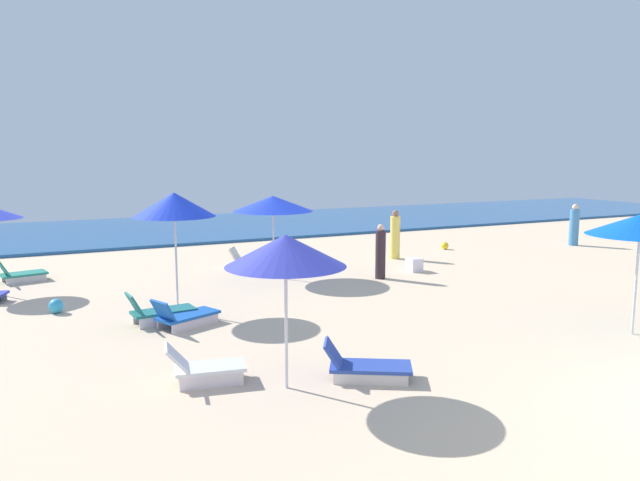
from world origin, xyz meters
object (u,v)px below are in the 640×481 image
Objects in this scene: lounge_chair_1_0 at (204,368)px; lounge_chair_4_0 at (184,316)px; umbrella_3 at (640,225)px; beachgoer_1 at (395,236)px; umbrella_4 at (174,205)px; beachgoer_2 at (380,253)px; lounge_chair_1_1 at (364,366)px; lounge_chair_4_1 at (159,312)px; cooler_box_2 at (414,265)px; lounge_chair_0_0 at (251,261)px; lounge_chair_2_1 at (19,273)px; umbrella_0 at (273,204)px; beach_ball_1 at (445,246)px; beachgoer_0 at (574,226)px; beach_ball_0 at (56,306)px; umbrella_1 at (286,251)px.

lounge_chair_1_0 is 3.34m from lounge_chair_4_0.
beachgoer_1 is (0.43, 9.60, -1.45)m from umbrella_3.
umbrella_4 is 1.73× the size of beachgoer_2.
umbrella_3 reaches higher than lounge_chair_1_1.
lounge_chair_4_1 is (-8.58, 4.99, -1.99)m from umbrella_3.
lounge_chair_1_1 is 9.33m from cooler_box_2.
lounge_chair_1_0 is at bearing -97.46° from umbrella_4.
beachgoer_1 is 1.05× the size of beachgoer_2.
lounge_chair_0_0 is at bearing 52.14° from umbrella_4.
lounge_chair_4_0 is (3.22, -6.51, -0.02)m from lounge_chair_2_1.
lounge_chair_1_1 is 1.03× the size of lounge_chair_4_1.
umbrella_3 reaches higher than lounge_chair_0_0.
umbrella_0 is 4.34m from umbrella_4.
beach_ball_1 is at bearing -71.52° from lounge_chair_4_1.
beachgoer_0 is (13.28, -0.88, 0.52)m from lounge_chair_0_0.
lounge_chair_4_1 is (0.02, 3.80, 0.00)m from lounge_chair_1_0.
beach_ball_0 is 10.32m from cooler_box_2.
umbrella_1 is at bearing -84.31° from umbrella_4.
beachgoer_0 is 5.49m from beach_ball_1.
beach_ball_0 is (-4.37, 6.64, -0.06)m from lounge_chair_1_1.
umbrella_1 is 18.24m from beachgoer_0.
beachgoer_0 reaches higher than lounge_chair_1_1.
lounge_chair_1_0 is at bearing -177.02° from lounge_chair_2_1.
umbrella_3 is (4.75, -9.96, 2.00)m from lounge_chair_0_0.
beach_ball_0 is at bearing 115.71° from umbrella_1.
umbrella_4 is at bearing -123.20° from beachgoer_0.
umbrella_4 is at bearing -110.27° from beachgoer_2.
lounge_chair_1_1 is (1.28, -0.21, -1.97)m from umbrella_1.
lounge_chair_4_1 is at bearing 56.75° from lounge_chair_1_1.
lounge_chair_1_1 is 17.18m from beachgoer_0.
umbrella_0 is 1.43× the size of beachgoer_1.
umbrella_3 is 5.32× the size of cooler_box_2.
umbrella_0 is 13.20m from beachgoer_0.
umbrella_1 reaches higher than umbrella_0.
lounge_chair_4_0 is at bearing 151.12° from umbrella_3.
umbrella_1 reaches higher than beach_ball_1.
umbrella_0 is 0.99× the size of umbrella_1.
beachgoer_1 is at bearing -109.58° from lounge_chair_2_1.
cooler_box_2 is at bearing -12.96° from umbrella_0.
umbrella_3 reaches higher than beach_ball_1.
umbrella_4 is 1.68× the size of beachgoer_0.
lounge_chair_4_0 is 4.54× the size of beach_ball_0.
umbrella_0 reaches higher than beachgoer_1.
beach_ball_1 is (9.45, 10.25, -0.09)m from lounge_chair_1_1.
beachgoer_1 is (11.80, -1.41, 0.54)m from lounge_chair_2_1.
lounge_chair_4_0 is at bearing 112.38° from cooler_box_2.
lounge_chair_2_1 is 4.17× the size of beach_ball_0.
cooler_box_2 is at bearing -120.64° from lounge_chair_2_1.
umbrella_3 is 1.61× the size of lounge_chair_4_0.
lounge_chair_0_0 is 8.03m from beach_ball_1.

